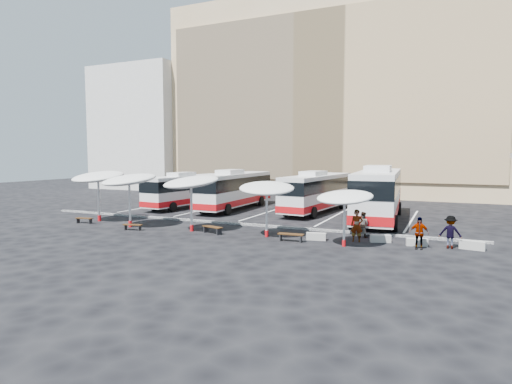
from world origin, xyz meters
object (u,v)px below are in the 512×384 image
at_px(passenger_3, 450,232).
at_px(sunshade_2, 191,182).
at_px(wood_bench_0, 84,219).
at_px(wood_bench_1, 133,226).
at_px(conc_bench_1, 380,239).
at_px(passenger_0, 357,226).
at_px(passenger_1, 363,225).
at_px(passenger_2, 419,233).
at_px(conc_bench_3, 472,245).
at_px(sunshade_3, 267,188).
at_px(bus_2, 317,191).
at_px(bus_1, 235,189).
at_px(sunshade_1, 129,180).
at_px(sunshade_0, 98,177).
at_px(wood_bench_2, 212,228).
at_px(wood_bench_3, 291,235).
at_px(conc_bench_0, 316,236).
at_px(bus_3, 379,192).
at_px(bus_0, 188,189).
at_px(sunshade_4, 345,197).
at_px(conc_bench_2, 417,242).

bearing_deg(passenger_3, sunshade_2, 7.63).
relative_size(wood_bench_0, wood_bench_1, 1.01).
relative_size(wood_bench_0, conc_bench_1, 1.19).
relative_size(sunshade_2, passenger_0, 2.56).
bearing_deg(wood_bench_0, passenger_1, 9.00).
height_order(sunshade_2, passenger_2, sunshade_2).
height_order(conc_bench_3, passenger_1, passenger_1).
bearing_deg(sunshade_3, sunshade_2, -176.92).
height_order(sunshade_2, conc_bench_1, sunshade_2).
height_order(wood_bench_0, passenger_1, passenger_1).
height_order(bus_2, wood_bench_1, bus_2).
distance_m(bus_1, sunshade_1, 12.20).
bearing_deg(sunshade_1, sunshade_0, 164.20).
bearing_deg(wood_bench_2, passenger_0, 8.26).
bearing_deg(wood_bench_3, conc_bench_0, 40.28).
relative_size(bus_3, sunshade_3, 3.09).
distance_m(wood_bench_3, conc_bench_1, 5.20).
relative_size(bus_1, passenger_3, 6.57).
bearing_deg(sunshade_3, bus_3, 60.96).
xyz_separation_m(sunshade_0, wood_bench_1, (5.03, -2.10, -3.07)).
relative_size(bus_0, conc_bench_0, 9.42).
bearing_deg(passenger_1, bus_0, -5.41).
bearing_deg(bus_1, sunshade_1, -100.97).
bearing_deg(sunshade_2, bus_2, 69.05).
distance_m(wood_bench_3, passenger_2, 7.03).
xyz_separation_m(wood_bench_0, passenger_1, (19.81, 3.14, 0.47)).
xyz_separation_m(sunshade_4, wood_bench_2, (-8.57, 0.27, -2.37)).
relative_size(sunshade_4, wood_bench_0, 2.75).
bearing_deg(passenger_0, conc_bench_1, 11.28).
distance_m(bus_3, wood_bench_1, 18.26).
relative_size(bus_1, conc_bench_3, 9.31).
bearing_deg(bus_0, conc_bench_3, -16.08).
distance_m(wood_bench_3, conc_bench_0, 1.62).
bearing_deg(bus_3, conc_bench_3, -57.32).
relative_size(conc_bench_0, passenger_3, 0.65).
xyz_separation_m(sunshade_0, passenger_1, (19.58, 1.86, -2.59)).
bearing_deg(conc_bench_1, wood_bench_1, -169.61).
bearing_deg(conc_bench_3, wood_bench_0, -175.26).
bearing_deg(sunshade_3, sunshade_4, -8.73).
xyz_separation_m(bus_1, passenger_2, (16.86, -11.05, -1.03)).
bearing_deg(wood_bench_2, conc_bench_2, 7.27).
height_order(bus_0, conc_bench_2, bus_0).
height_order(sunshade_1, wood_bench_1, sunshade_1).
bearing_deg(wood_bench_3, sunshade_0, 175.69).
xyz_separation_m(bus_3, passenger_1, (0.18, -7.15, -1.40)).
bearing_deg(conc_bench_1, sunshade_0, -177.83).
height_order(wood_bench_2, passenger_3, passenger_3).
relative_size(wood_bench_0, conc_bench_3, 1.09).
xyz_separation_m(bus_2, passenger_1, (5.88, -10.07, -1.09)).
bearing_deg(wood_bench_1, passenger_1, 15.25).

